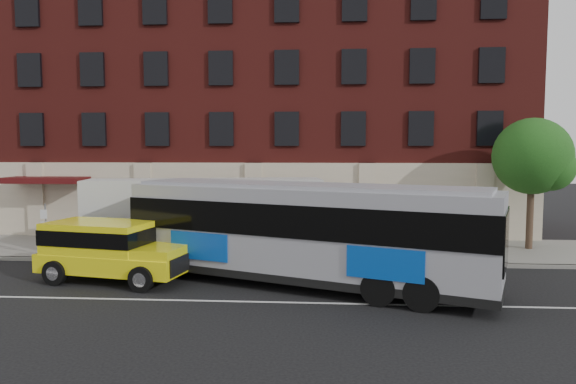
# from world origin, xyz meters

# --- Properties ---
(ground) EXTENTS (120.00, 120.00, 0.00)m
(ground) POSITION_xyz_m (0.00, 0.00, 0.00)
(ground) COLOR black
(ground) RESTS_ON ground
(sidewalk) EXTENTS (60.00, 6.00, 0.15)m
(sidewalk) POSITION_xyz_m (0.00, 9.00, 0.07)
(sidewalk) COLOR gray
(sidewalk) RESTS_ON ground
(kerb) EXTENTS (60.00, 0.25, 0.15)m
(kerb) POSITION_xyz_m (0.00, 6.00, 0.07)
(kerb) COLOR gray
(kerb) RESTS_ON ground
(lane_line) EXTENTS (60.00, 0.12, 0.01)m
(lane_line) POSITION_xyz_m (0.00, 0.50, 0.01)
(lane_line) COLOR silver
(lane_line) RESTS_ON ground
(building) EXTENTS (30.00, 12.10, 15.00)m
(building) POSITION_xyz_m (-0.01, 16.92, 7.58)
(building) COLOR #5E1916
(building) RESTS_ON sidewalk
(sign_pole) EXTENTS (0.30, 0.20, 2.50)m
(sign_pole) POSITION_xyz_m (-8.50, 6.15, 1.45)
(sign_pole) COLOR slate
(sign_pole) RESTS_ON ground
(street_tree) EXTENTS (3.60, 3.60, 6.20)m
(street_tree) POSITION_xyz_m (13.54, 9.48, 4.41)
(street_tree) COLOR #37271B
(street_tree) RESTS_ON sidewalk
(city_bus) EXTENTS (13.47, 7.53, 3.66)m
(city_bus) POSITION_xyz_m (3.01, 2.63, 2.02)
(city_bus) COLOR #93939C
(city_bus) RESTS_ON ground
(yellow_suv) EXTENTS (5.89, 3.32, 2.19)m
(yellow_suv) POSITION_xyz_m (-4.26, 2.86, 1.26)
(yellow_suv) COLOR #FFF312
(yellow_suv) RESTS_ON ground
(shipping_container) EXTENTS (10.78, 3.95, 3.52)m
(shipping_container) POSITION_xyz_m (-1.68, 7.53, 1.74)
(shipping_container) COLOR black
(shipping_container) RESTS_ON ground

